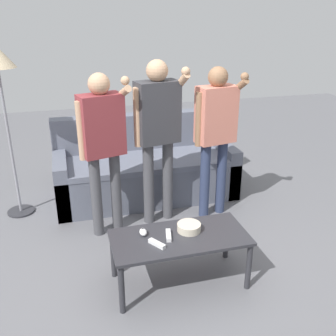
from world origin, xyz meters
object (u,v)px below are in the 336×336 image
Objects in this scene: couch at (145,169)px; snack_bowl at (189,227)px; player_left at (103,137)px; game_remote_wand_near at (157,244)px; player_center at (158,125)px; game_remote_nunchuk at (143,232)px; game_remote_wand_far at (168,235)px; coffee_table at (180,242)px; player_right at (216,126)px.

couch reaches higher than snack_bowl.
player_left is 1.16m from game_remote_wand_near.
player_left is (-0.53, -0.72, 0.66)m from couch.
snack_bowl is 1.14m from player_left.
player_center is at bearing -89.48° from couch.
game_remote_nunchuk is at bearing 111.75° from game_remote_wand_near.
couch is at bearing 53.66° from player_left.
game_remote_wand_far is (0.36, -0.91, -0.53)m from player_left.
snack_bowl reaches higher than coffee_table.
coffee_table is 0.68× the size of player_left.
game_remote_wand_near is at bearing -68.25° from game_remote_nunchuk.
game_remote_wand_near is at bearing -155.28° from snack_bowl.
player_left is (-0.18, 0.83, 0.52)m from game_remote_nunchuk.
game_remote_nunchuk is 0.57× the size of game_remote_wand_far.
game_remote_nunchuk is (-0.26, 0.09, 0.08)m from coffee_table.
player_right is at bearing 58.29° from snack_bowl.
game_remote_wand_near is 0.94× the size of game_remote_wand_far.
player_center is (0.35, 0.92, 0.57)m from game_remote_nunchuk.
game_remote_nunchuk is 1.39m from player_right.
player_center is at bearing 85.09° from coffee_table.
game_remote_wand_near reaches higher than coffee_table.
player_center is (0.53, 0.09, 0.05)m from player_left.
player_center is at bearing 90.30° from snack_bowl.
player_right is (0.58, -0.66, 0.66)m from couch.
player_center reaches higher than game_remote_wand_near.
coffee_table is at bearing -148.17° from snack_bowl.
player_right is 1.46m from game_remote_wand_near.
game_remote_wand_far is (-0.75, -0.97, -0.53)m from player_right.
game_remote_wand_far is at bearing -165.41° from snack_bowl.
game_remote_wand_near is (0.25, -1.00, -0.53)m from player_left.
snack_bowl is 2.10× the size of game_remote_nunchuk.
couch is at bearing 90.52° from player_center.
snack_bowl is (0.09, 0.06, 0.08)m from coffee_table.
player_left is 10.02× the size of game_remote_wand_far.
snack_bowl reaches higher than game_remote_wand_near.
game_remote_wand_near is at bearing -99.24° from couch.
couch is 22.89× the size of game_remote_nunchuk.
coffee_table is 7.27× the size of game_remote_wand_near.
couch is 1.59m from snack_bowl.
couch reaches higher than game_remote_nunchuk.
player_center reaches higher than game_remote_nunchuk.
player_right is at bearing -3.29° from player_center.
coffee_table is at bearing -64.26° from player_left.
coffee_table is 0.68× the size of player_right.
game_remote_nunchuk is at bearing -77.75° from player_left.
game_remote_wand_far is at bearing -127.67° from player_right.
player_right is at bearing 55.95° from coffee_table.
game_remote_nunchuk is (-0.36, 0.04, -0.01)m from snack_bowl.
couch is 1.59m from game_remote_nunchuk.
coffee_table is 0.22m from game_remote_wand_near.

